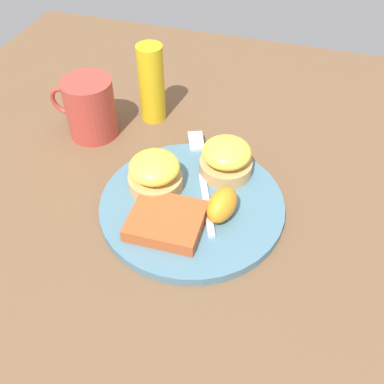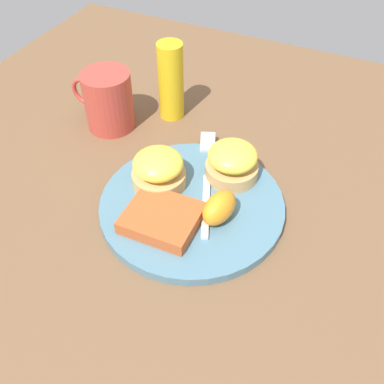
{
  "view_description": "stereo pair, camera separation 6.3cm",
  "coord_description": "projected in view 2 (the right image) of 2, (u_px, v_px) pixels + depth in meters",
  "views": [
    {
      "loc": [
        -0.13,
        0.43,
        0.48
      ],
      "look_at": [
        0.0,
        0.0,
        0.03
      ],
      "focal_mm": 42.0,
      "sensor_mm": 36.0,
      "label": 1
    },
    {
      "loc": [
        -0.19,
        0.4,
        0.48
      ],
      "look_at": [
        0.0,
        0.0,
        0.03
      ],
      "focal_mm": 42.0,
      "sensor_mm": 36.0,
      "label": 2
    }
  ],
  "objects": [
    {
      "name": "condiment_bottle",
      "position": [
        171.0,
        81.0,
        0.77
      ],
      "size": [
        0.04,
        0.04,
        0.14
      ],
      "primitive_type": "cylinder",
      "color": "gold",
      "rests_on": "ground_plane"
    },
    {
      "name": "cup",
      "position": [
        108.0,
        100.0,
        0.76
      ],
      "size": [
        0.12,
        0.08,
        0.1
      ],
      "color": "#B23D33",
      "rests_on": "ground_plane"
    },
    {
      "name": "fork",
      "position": [
        206.0,
        173.0,
        0.68
      ],
      "size": [
        0.1,
        0.22,
        0.0
      ],
      "color": "silver",
      "rests_on": "plate"
    },
    {
      "name": "ground_plane",
      "position": [
        192.0,
        208.0,
        0.65
      ],
      "size": [
        1.1,
        1.1,
        0.0
      ],
      "primitive_type": "plane",
      "color": "brown"
    },
    {
      "name": "sandwich_benedict_left",
      "position": [
        232.0,
        162.0,
        0.66
      ],
      "size": [
        0.08,
        0.08,
        0.06
      ],
      "color": "tan",
      "rests_on": "plate"
    },
    {
      "name": "hashbrown_patty",
      "position": [
        162.0,
        218.0,
        0.61
      ],
      "size": [
        0.1,
        0.09,
        0.02
      ],
      "primitive_type": "cube",
      "rotation": [
        0.0,
        0.0,
        0.02
      ],
      "color": "#B35026",
      "rests_on": "plate"
    },
    {
      "name": "plate",
      "position": [
        192.0,
        205.0,
        0.65
      ],
      "size": [
        0.27,
        0.27,
        0.01
      ],
      "primitive_type": "cylinder",
      "color": "slate",
      "rests_on": "ground_plane"
    },
    {
      "name": "sandwich_benedict_right",
      "position": [
        158.0,
        170.0,
        0.65
      ],
      "size": [
        0.08,
        0.08,
        0.06
      ],
      "color": "tan",
      "rests_on": "plate"
    },
    {
      "name": "orange_wedge",
      "position": [
        219.0,
        208.0,
        0.61
      ],
      "size": [
        0.05,
        0.07,
        0.04
      ],
      "primitive_type": "ellipsoid",
      "rotation": [
        0.0,
        0.0,
        4.49
      ],
      "color": "orange",
      "rests_on": "plate"
    }
  ]
}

